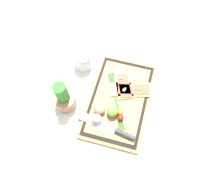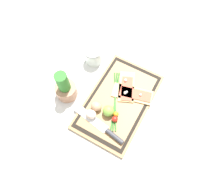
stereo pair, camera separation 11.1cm
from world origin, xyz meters
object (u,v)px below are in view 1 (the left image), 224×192
egg_pink (96,118)px  cherry_tomato_yellow (120,113)px  egg_brown (99,110)px  cherry_tomato_red (121,118)px  pizza_slice_far (124,84)px  sauce_jar (83,61)px  pizza_slice_near (131,90)px  lime (113,111)px  knife (115,130)px  herb_pot (64,98)px

egg_pink → cherry_tomato_yellow: bearing=-59.2°
egg_brown → cherry_tomato_yellow: bearing=-82.0°
egg_pink → cherry_tomato_red: size_ratio=1.84×
cherry_tomato_red → cherry_tomato_yellow: bearing=16.2°
pizza_slice_far → cherry_tomato_red: size_ratio=6.55×
egg_pink → sauce_jar: (0.30, 0.17, -0.00)m
sauce_jar → pizza_slice_far: bearing=-106.7°
pizza_slice_near → egg_pink: (-0.20, 0.13, 0.02)m
pizza_slice_near → egg_brown: 0.20m
lime → knife: bearing=-157.3°
lime → sauce_jar: (0.24, 0.23, -0.01)m
egg_pink → lime: 0.09m
knife → cherry_tomato_yellow: (0.09, -0.00, 0.01)m
egg_pink → sauce_jar: bearing=29.0°
pizza_slice_near → cherry_tomato_yellow: 0.14m
pizza_slice_near → cherry_tomato_red: cherry_tomato_red is taller
pizza_slice_near → herb_pot: 0.35m
sauce_jar → knife: bearing=-140.8°
egg_pink → sauce_jar: size_ratio=0.57×
pizza_slice_near → cherry_tomato_yellow: bearing=170.6°
pizza_slice_near → pizza_slice_far: (0.02, 0.05, 0.00)m
egg_pink → lime: size_ratio=0.98×
sauce_jar → cherry_tomato_red: bearing=-133.4°
sauce_jar → egg_brown: bearing=-146.4°
pizza_slice_far → knife: 0.25m
egg_brown → lime: size_ratio=0.98×
pizza_slice_near → lime: bearing=157.8°
knife → pizza_slice_far: bearing=4.5°
pizza_slice_near → lime: (-0.15, 0.06, 0.02)m
pizza_slice_far → knife: size_ratio=0.65×
egg_brown → cherry_tomato_red: (-0.01, -0.11, -0.01)m
pizza_slice_far → pizza_slice_near: bearing=-113.9°
pizza_slice_far → herb_pot: size_ratio=1.03×
herb_pot → pizza_slice_far: bearing=-56.2°
egg_pink → knife: bearing=-106.1°
lime → herb_pot: herb_pot is taller
egg_brown → lime: 0.07m
lime → herb_pot: size_ratio=0.30×
egg_pink → herb_pot: herb_pot is taller
egg_pink → cherry_tomato_yellow: 0.12m
cherry_tomato_yellow → herb_pot: herb_pot is taller
egg_brown → sauce_jar: size_ratio=0.57×
pizza_slice_near → lime: 0.16m
herb_pot → knife: bearing=-105.9°
pizza_slice_near → herb_pot: size_ratio=1.17×
egg_brown → lime: (0.01, -0.07, 0.01)m
lime → cherry_tomato_red: (-0.02, -0.04, -0.01)m
pizza_slice_near → herb_pot: (-0.15, 0.31, 0.04)m
pizza_slice_far → cherry_tomato_red: cherry_tomato_red is taller
knife → lime: (0.08, 0.04, 0.02)m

